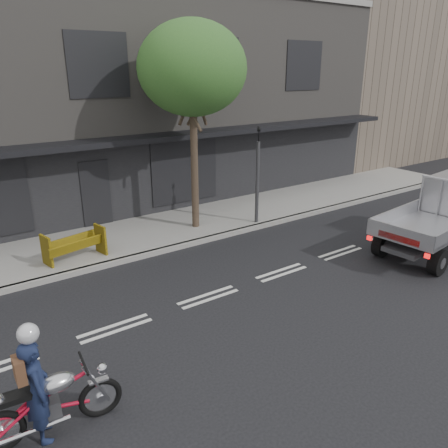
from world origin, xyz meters
TOP-DOWN VIEW (x-y plane):
  - ground at (0.00, 0.00)m, footprint 80.00×80.00m
  - sidewalk at (0.00, 4.70)m, footprint 32.00×3.20m
  - kerb at (0.00, 3.10)m, footprint 32.00×0.20m
  - building_main at (0.00, 11.30)m, footprint 26.00×10.00m
  - building_neighbour at (20.00, 11.30)m, footprint 14.00×10.00m
  - street_tree at (2.20, 4.20)m, footprint 3.40×3.40m
  - traffic_light_pole at (4.20, 3.35)m, footprint 0.12×0.12m
  - motorcycle at (-4.23, -2.18)m, footprint 2.14×0.62m
  - rider at (-4.38, -2.18)m, footprint 0.46×0.65m
  - construction_barrier at (-2.06, 3.56)m, footprint 1.74×1.00m

SIDE VIEW (x-z plane):
  - ground at x=0.00m, z-range 0.00..0.00m
  - sidewalk at x=0.00m, z-range 0.00..0.15m
  - kerb at x=0.00m, z-range 0.00..0.15m
  - motorcycle at x=-4.23m, z-range 0.02..1.12m
  - construction_barrier at x=-2.06m, z-range 0.15..1.07m
  - rider at x=-4.38m, z-range 0.00..1.69m
  - traffic_light_pole at x=4.20m, z-range -0.10..3.40m
  - building_main at x=0.00m, z-range 0.00..8.00m
  - building_neighbour at x=20.00m, z-range 0.00..10.00m
  - street_tree at x=2.20m, z-range 1.90..8.65m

